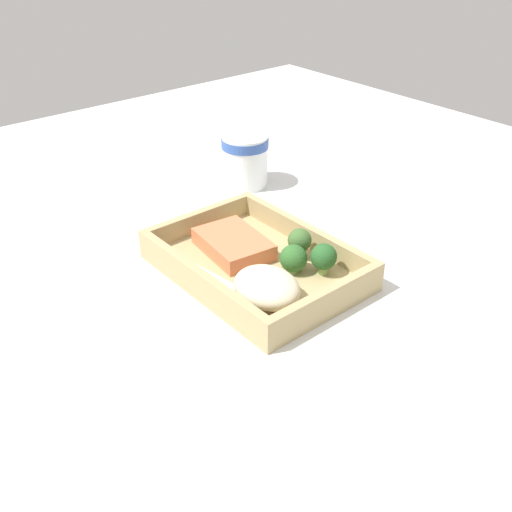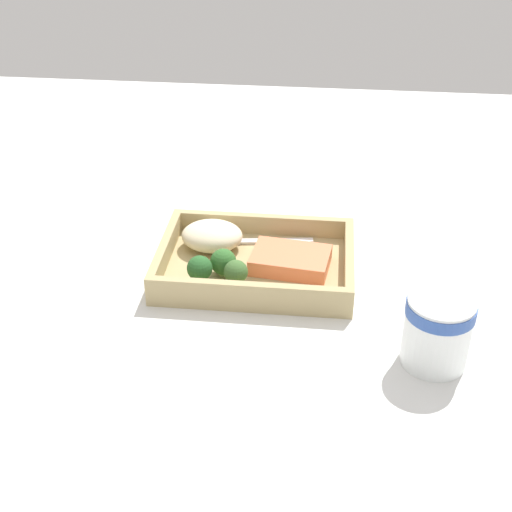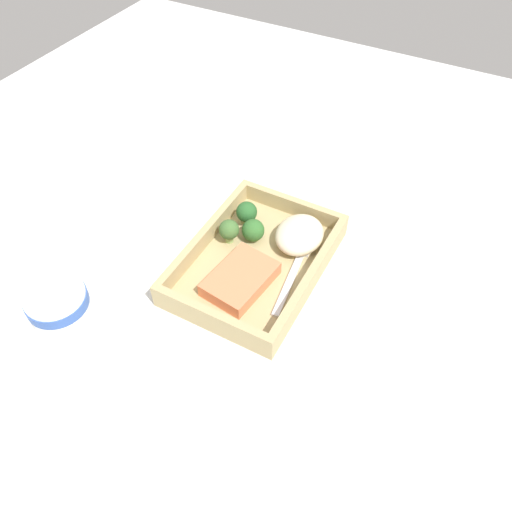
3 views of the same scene
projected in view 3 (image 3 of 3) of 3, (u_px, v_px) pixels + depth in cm
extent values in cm
cube|color=silver|center=(256.00, 272.00, 78.62)|extent=(160.00, 160.00, 2.00)
cube|color=tan|center=(256.00, 265.00, 77.44)|extent=(27.07, 19.37, 1.20)
cube|color=tan|center=(311.00, 278.00, 72.99)|extent=(27.07, 1.20, 2.99)
cube|color=tan|center=(205.00, 236.00, 78.77)|extent=(27.07, 1.20, 2.99)
cube|color=tan|center=(211.00, 318.00, 68.25)|extent=(1.20, 16.97, 2.99)
cube|color=tan|center=(293.00, 206.00, 83.51)|extent=(1.20, 16.97, 2.99)
cube|color=#ED784E|center=(238.00, 278.00, 73.43)|extent=(11.51, 8.68, 2.29)
ellipsoid|color=beige|center=(299.00, 235.00, 78.30)|extent=(8.89, 7.37, 3.90)
cylinder|color=#82AE60|center=(253.00, 237.00, 79.97)|extent=(1.38, 1.38, 1.04)
sphere|color=#2F632A|center=(253.00, 230.00, 78.85)|extent=(3.62, 3.62, 3.62)
cylinder|color=#7FA055|center=(247.00, 220.00, 82.26)|extent=(1.31, 1.31, 1.56)
sphere|color=#275A28|center=(247.00, 212.00, 80.98)|extent=(3.46, 3.46, 3.46)
cylinder|color=#88AD64|center=(229.00, 237.00, 79.44)|extent=(1.23, 1.23, 1.70)
sphere|color=#3E662F|center=(229.00, 230.00, 78.15)|extent=(3.24, 3.24, 3.24)
cube|color=silver|center=(289.00, 284.00, 73.87)|extent=(12.44, 2.74, 0.44)
cube|color=silver|center=(304.00, 247.00, 78.83)|extent=(3.66, 2.63, 0.44)
cylinder|color=white|center=(64.00, 315.00, 66.41)|extent=(7.74, 7.74, 8.86)
cylinder|color=#3356A8|center=(57.00, 301.00, 64.01)|extent=(7.97, 7.97, 1.59)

